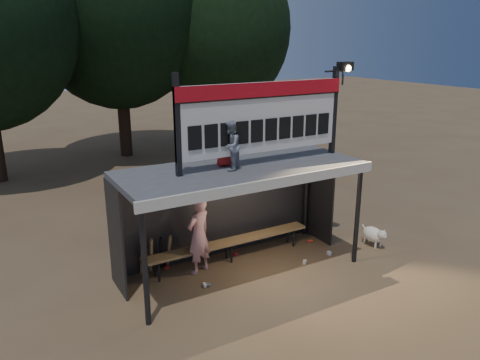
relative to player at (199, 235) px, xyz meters
name	(u,v)px	position (x,y,z in m)	size (l,w,h in m)	color
ground	(241,270)	(0.80, -0.41, -0.84)	(80.00, 80.00, 0.00)	#4F3C27
player	(199,235)	(0.00, 0.00, 0.00)	(0.62, 0.40, 1.69)	silver
child_a	(231,146)	(0.49, -0.53, 1.96)	(0.47, 0.36, 0.96)	gray
child_b	(224,145)	(0.52, -0.19, 1.90)	(0.41, 0.27, 0.84)	maroon
dugout_shelter	(235,186)	(0.80, -0.16, 1.00)	(5.10, 2.08, 2.32)	#3F3F41
scoreboard_assembly	(266,115)	(1.36, -0.41, 2.48)	(4.10, 0.27, 1.99)	black
bench	(229,243)	(0.80, 0.14, -0.41)	(4.00, 0.35, 0.48)	olive
tree_mid	(116,2)	(1.80, 11.09, 5.32)	(7.22, 7.22, 10.36)	black
tree_right	(219,29)	(5.80, 10.09, 4.34)	(6.08, 6.08, 8.72)	black
dog	(374,235)	(4.20, -0.90, -0.56)	(0.36, 0.81, 0.49)	white
bats	(156,254)	(-0.82, 0.41, -0.41)	(0.68, 0.35, 0.84)	olive
litter	(254,263)	(1.19, -0.31, -0.81)	(3.68, 1.39, 0.08)	#A2201B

